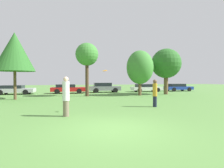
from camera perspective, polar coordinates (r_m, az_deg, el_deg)
name	(u,v)px	position (r m, az deg, el deg)	size (l,w,h in m)	color
ground_plane	(114,129)	(6.46, 0.77, -14.40)	(120.00, 120.00, 0.00)	#54843D
person_thrower	(66,96)	(8.78, -14.64, -3.79)	(0.34, 0.34, 1.91)	#726651
person_catcher	(155,93)	(11.85, 13.67, -2.68)	(0.29, 0.29, 1.79)	#191E33
frisbee	(105,71)	(9.46, -2.31, 4.33)	(0.25, 0.25, 0.11)	orange
tree_1	(15,52)	(18.21, -28.92, 9.07)	(3.47, 3.47, 6.01)	brown
tree_2	(87,55)	(19.51, -8.09, 9.21)	(2.46, 2.46, 5.76)	#473323
tree_3	(140,67)	(20.43, 9.00, 5.29)	(3.04, 3.04, 5.12)	brown
tree_4	(166,64)	(22.88, 17.05, 6.28)	(3.63, 3.63, 5.62)	brown
parked_car_silver	(15,89)	(24.80, -28.89, -1.55)	(4.51, 2.29, 1.12)	#B2B2B7
parked_car_red	(68,88)	(24.08, -14.06, -1.42)	(4.52, 2.16, 1.19)	red
parked_car_grey	(104,87)	(25.23, -2.52, -1.09)	(4.45, 2.12, 1.37)	slate
parked_car_white	(146,88)	(27.07, 10.91, -1.17)	(4.65, 2.15, 1.15)	silver
parked_car_blue	(178,87)	(30.08, 20.49, -0.97)	(4.36, 2.19, 1.17)	#1E389E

